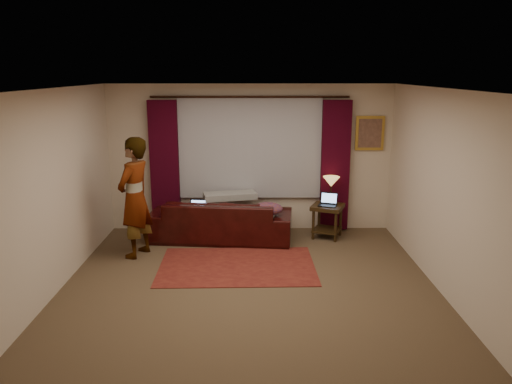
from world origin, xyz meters
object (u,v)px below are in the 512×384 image
at_px(end_table, 327,221).
at_px(laptop_table, 328,200).
at_px(tiffany_lamp, 331,190).
at_px(person, 135,198).
at_px(sofa, 221,212).
at_px(laptop_sofa, 197,208).

relative_size(end_table, laptop_table, 1.80).
bearing_deg(tiffany_lamp, person, -162.21).
height_order(sofa, laptop_sofa, sofa).
relative_size(sofa, person, 1.28).
height_order(end_table, person, person).
xyz_separation_m(sofa, end_table, (1.82, 0.08, -0.19)).
distance_m(laptop_sofa, end_table, 2.24).
bearing_deg(laptop_sofa, sofa, 26.68).
bearing_deg(laptop_sofa, end_table, 12.93).
bearing_deg(laptop_sofa, laptop_table, 11.56).
bearing_deg(laptop_sofa, tiffany_lamp, 16.61).
bearing_deg(person, end_table, 126.19).
distance_m(laptop_sofa, person, 1.14).
relative_size(tiffany_lamp, laptop_table, 1.45).
xyz_separation_m(laptop_sofa, tiffany_lamp, (2.28, 0.37, 0.22)).
height_order(sofa, laptop_table, sofa).
distance_m(tiffany_lamp, person, 3.31).
relative_size(sofa, tiffany_lamp, 5.14).
bearing_deg(laptop_table, end_table, 98.79).
xyz_separation_m(laptop_sofa, end_table, (2.20, 0.22, -0.30)).
bearing_deg(person, tiffany_lamp, 128.46).
xyz_separation_m(sofa, tiffany_lamp, (1.89, 0.24, 0.33)).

